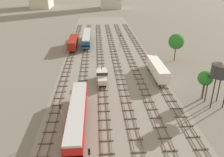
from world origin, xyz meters
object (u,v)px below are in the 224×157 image
at_px(shunter_loco_centre_left_near, 102,75).
at_px(freight_boxcar_far_left_midfar, 73,42).
at_px(passenger_coach_left_far, 87,37).
at_px(water_tower, 220,70).
at_px(signal_post_near, 61,115).
at_px(freight_boxcar_right_mid, 157,68).
at_px(signal_post_nearest, 120,40).
at_px(diesel_railcar_left_nearest, 77,114).

distance_m(shunter_loco_centre_left_near, freight_boxcar_far_left_midfar, 31.89).
xyz_separation_m(passenger_coach_left_far, water_tower, (27.80, -48.95, 5.08)).
distance_m(freight_boxcar_far_left_midfar, signal_post_near, 50.32).
bearing_deg(freight_boxcar_right_mid, freight_boxcar_far_left_midfar, 131.12).
bearing_deg(passenger_coach_left_far, water_tower, -60.41).
height_order(passenger_coach_left_far, signal_post_near, signal_post_near).
xyz_separation_m(shunter_loco_centre_left_near, water_tower, (22.94, -12.23, 5.69)).
bearing_deg(freight_boxcar_right_mid, signal_post_nearest, 106.35).
relative_size(shunter_loco_centre_left_near, passenger_coach_left_far, 0.38).
bearing_deg(signal_post_nearest, freight_boxcar_right_mid, -73.65).
bearing_deg(water_tower, freight_boxcar_far_left_midfar, 127.46).
bearing_deg(water_tower, freight_boxcar_right_mid, 119.49).
bearing_deg(signal_post_near, signal_post_nearest, 72.89).
relative_size(diesel_railcar_left_nearest, passenger_coach_left_far, 0.93).
xyz_separation_m(shunter_loco_centre_left_near, passenger_coach_left_far, (-4.85, 36.72, 0.60)).
relative_size(passenger_coach_left_far, signal_post_nearest, 3.79).
bearing_deg(signal_post_near, freight_boxcar_far_left_midfar, 92.76).
bearing_deg(signal_post_nearest, water_tower, -68.44).
bearing_deg(passenger_coach_left_far, freight_boxcar_right_mid, -60.37).
distance_m(shunter_loco_centre_left_near, signal_post_nearest, 28.42).
xyz_separation_m(freight_boxcar_right_mid, water_tower, (8.38, -14.81, 5.25)).
height_order(shunter_loco_centre_left_near, water_tower, water_tower).
xyz_separation_m(passenger_coach_left_far, signal_post_near, (-2.43, -56.60, 1.08)).
bearing_deg(signal_post_nearest, signal_post_near, -107.11).
bearing_deg(shunter_loco_centre_left_near, passenger_coach_left_far, 97.53).
bearing_deg(signal_post_nearest, passenger_coach_left_far, 142.53).
bearing_deg(signal_post_near, diesel_railcar_left_nearest, 36.53).
xyz_separation_m(freight_boxcar_far_left_midfar, water_tower, (32.64, -42.61, 5.25)).
distance_m(freight_boxcar_right_mid, water_tower, 17.81).
bearing_deg(water_tower, passenger_coach_left_far, 119.59).
relative_size(diesel_railcar_left_nearest, signal_post_nearest, 3.53).
distance_m(freight_boxcar_far_left_midfar, signal_post_nearest, 17.28).
xyz_separation_m(signal_post_nearest, signal_post_near, (-14.56, -47.30, 0.03)).
bearing_deg(shunter_loco_centre_left_near, water_tower, -28.06).
distance_m(shunter_loco_centre_left_near, water_tower, 26.61).
distance_m(shunter_loco_centre_left_near, signal_post_near, 21.23).
relative_size(shunter_loco_centre_left_near, signal_post_near, 1.44).
bearing_deg(freight_boxcar_right_mid, signal_post_near, -134.20).
bearing_deg(diesel_railcar_left_nearest, passenger_coach_left_far, 90.00).
xyz_separation_m(freight_boxcar_right_mid, signal_post_nearest, (-7.29, 24.84, 1.21)).
xyz_separation_m(passenger_coach_left_far, signal_post_nearest, (12.13, -9.30, 1.04)).
distance_m(diesel_railcar_left_nearest, freight_boxcar_far_left_midfar, 48.70).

